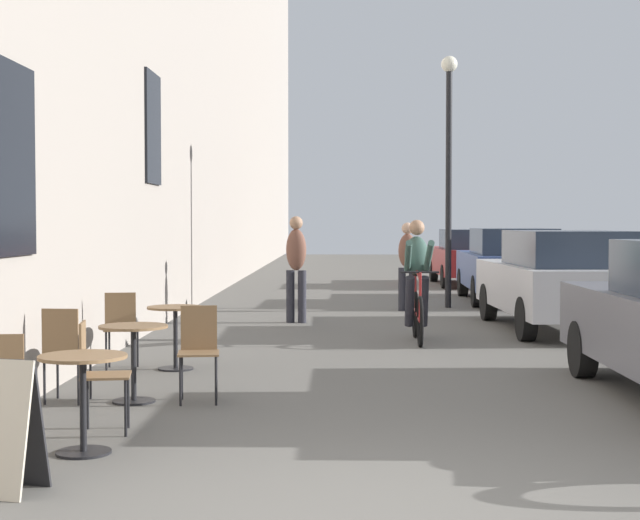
{
  "coord_description": "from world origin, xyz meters",
  "views": [
    {
      "loc": [
        -0.31,
        -5.37,
        1.68
      ],
      "look_at": [
        -0.67,
        11.58,
        1.01
      ],
      "focal_mm": 54.17,
      "sensor_mm": 36.0,
      "label": 1
    }
  ],
  "objects_px": {
    "pedestrian_mid": "(407,261)",
    "parked_car_third": "(510,264)",
    "parked_car_second": "(560,279)",
    "cafe_chair_near_toward_street": "(3,384)",
    "cafe_chair_near_toward_wall": "(96,369)",
    "cafe_table_near": "(83,382)",
    "cafe_chair_far_toward_street": "(121,325)",
    "parked_car_fourth": "(469,256)",
    "pedestrian_near": "(296,263)",
    "cafe_chair_mid_toward_wall": "(64,348)",
    "cyclist_on_bicycle": "(417,283)",
    "street_lamp": "(449,149)",
    "cafe_chair_mid_toward_street": "(199,346)",
    "cafe_table_mid": "(133,347)",
    "cafe_table_far": "(175,324)"
  },
  "relations": [
    {
      "from": "parked_car_third",
      "to": "cafe_table_near",
      "type": "bearing_deg",
      "value": -112.08
    },
    {
      "from": "cafe_chair_mid_toward_street",
      "to": "pedestrian_mid",
      "type": "distance_m",
      "value": 9.58
    },
    {
      "from": "cafe_chair_mid_toward_wall",
      "to": "cyclist_on_bicycle",
      "type": "bearing_deg",
      "value": 52.92
    },
    {
      "from": "cafe_table_near",
      "to": "street_lamp",
      "type": "distance_m",
      "value": 12.89
    },
    {
      "from": "cafe_chair_mid_toward_street",
      "to": "street_lamp",
      "type": "xyz_separation_m",
      "value": [
        3.44,
        9.92,
        2.59
      ]
    },
    {
      "from": "pedestrian_mid",
      "to": "parked_car_second",
      "type": "height_order",
      "value": "pedestrian_mid"
    },
    {
      "from": "cafe_table_mid",
      "to": "parked_car_third",
      "type": "height_order",
      "value": "parked_car_third"
    },
    {
      "from": "parked_car_second",
      "to": "parked_car_fourth",
      "type": "distance_m",
      "value": 10.69
    },
    {
      "from": "cafe_table_mid",
      "to": "cyclist_on_bicycle",
      "type": "height_order",
      "value": "cyclist_on_bicycle"
    },
    {
      "from": "cafe_chair_near_toward_street",
      "to": "cafe_chair_near_toward_wall",
      "type": "bearing_deg",
      "value": 57.25
    },
    {
      "from": "cafe_table_near",
      "to": "cafe_chair_far_toward_street",
      "type": "xyz_separation_m",
      "value": [
        -0.61,
        3.91,
        -0.0
      ]
    },
    {
      "from": "cafe_chair_near_toward_wall",
      "to": "cafe_chair_far_toward_street",
      "type": "distance_m",
      "value": 3.28
    },
    {
      "from": "cafe_table_far",
      "to": "cafe_table_near",
      "type": "bearing_deg",
      "value": -89.82
    },
    {
      "from": "cafe_chair_near_toward_street",
      "to": "cafe_chair_mid_toward_street",
      "type": "distance_m",
      "value": 2.41
    },
    {
      "from": "cafe_table_mid",
      "to": "cafe_chair_far_toward_street",
      "type": "distance_m",
      "value": 2.0
    },
    {
      "from": "pedestrian_near",
      "to": "parked_car_second",
      "type": "relative_size",
      "value": 0.4
    },
    {
      "from": "pedestrian_near",
      "to": "pedestrian_mid",
      "type": "height_order",
      "value": "pedestrian_near"
    },
    {
      "from": "cafe_chair_near_toward_street",
      "to": "parked_car_fourth",
      "type": "bearing_deg",
      "value": 72.72
    },
    {
      "from": "cyclist_on_bicycle",
      "to": "street_lamp",
      "type": "bearing_deg",
      "value": 78.96
    },
    {
      "from": "cafe_chair_near_toward_street",
      "to": "pedestrian_near",
      "type": "distance_m",
      "value": 9.34
    },
    {
      "from": "street_lamp",
      "to": "parked_car_fourth",
      "type": "height_order",
      "value": "street_lamp"
    },
    {
      "from": "street_lamp",
      "to": "parked_car_third",
      "type": "xyz_separation_m",
      "value": [
        1.43,
        1.35,
        -2.31
      ]
    },
    {
      "from": "cafe_chair_mid_toward_wall",
      "to": "cafe_chair_far_toward_street",
      "type": "bearing_deg",
      "value": 87.9
    },
    {
      "from": "cafe_table_far",
      "to": "cafe_chair_mid_toward_street",
      "type": "bearing_deg",
      "value": -74.03
    },
    {
      "from": "parked_car_second",
      "to": "parked_car_fourth",
      "type": "height_order",
      "value": "parked_car_second"
    },
    {
      "from": "cafe_chair_mid_toward_street",
      "to": "parked_car_fourth",
      "type": "xyz_separation_m",
      "value": [
        4.75,
        16.64,
        0.25
      ]
    },
    {
      "from": "cafe_table_near",
      "to": "cafe_chair_far_toward_street",
      "type": "distance_m",
      "value": 3.96
    },
    {
      "from": "cafe_chair_near_toward_street",
      "to": "cafe_table_mid",
      "type": "bearing_deg",
      "value": 76.53
    },
    {
      "from": "cyclist_on_bicycle",
      "to": "pedestrian_mid",
      "type": "distance_m",
      "value": 4.56
    },
    {
      "from": "parked_car_fourth",
      "to": "cafe_chair_far_toward_street",
      "type": "bearing_deg",
      "value": -111.74
    },
    {
      "from": "parked_car_second",
      "to": "parked_car_third",
      "type": "relative_size",
      "value": 1.0
    },
    {
      "from": "cafe_table_near",
      "to": "cafe_chair_near_toward_street",
      "type": "distance_m",
      "value": 0.56
    },
    {
      "from": "cafe_chair_mid_toward_wall",
      "to": "parked_car_second",
      "type": "distance_m",
      "value": 8.52
    },
    {
      "from": "pedestrian_mid",
      "to": "parked_car_third",
      "type": "height_order",
      "value": "pedestrian_mid"
    },
    {
      "from": "pedestrian_near",
      "to": "parked_car_fourth",
      "type": "relative_size",
      "value": 0.42
    },
    {
      "from": "cafe_chair_mid_toward_wall",
      "to": "cafe_table_near",
      "type": "bearing_deg",
      "value": -70.31
    },
    {
      "from": "parked_car_fourth",
      "to": "cafe_table_near",
      "type": "bearing_deg",
      "value": -105.78
    },
    {
      "from": "cafe_chair_near_toward_wall",
      "to": "parked_car_third",
      "type": "relative_size",
      "value": 0.2
    },
    {
      "from": "cyclist_on_bicycle",
      "to": "street_lamp",
      "type": "xyz_separation_m",
      "value": [
        1.03,
        5.26,
        2.3
      ]
    },
    {
      "from": "cafe_table_near",
      "to": "cyclist_on_bicycle",
      "type": "distance_m",
      "value": 7.35
    },
    {
      "from": "cafe_table_near",
      "to": "parked_car_fourth",
      "type": "height_order",
      "value": "parked_car_fourth"
    },
    {
      "from": "cafe_table_near",
      "to": "pedestrian_mid",
      "type": "xyz_separation_m",
      "value": [
        3.13,
        11.28,
        0.42
      ]
    },
    {
      "from": "pedestrian_mid",
      "to": "cafe_chair_mid_toward_wall",
      "type": "bearing_deg",
      "value": -112.16
    },
    {
      "from": "cafe_table_mid",
      "to": "parked_car_fourth",
      "type": "height_order",
      "value": "parked_car_fourth"
    },
    {
      "from": "cafe_table_near",
      "to": "parked_car_second",
      "type": "bearing_deg",
      "value": 56.74
    },
    {
      "from": "cafe_table_near",
      "to": "cafe_table_mid",
      "type": "height_order",
      "value": "same"
    },
    {
      "from": "cafe_chair_near_toward_street",
      "to": "street_lamp",
      "type": "distance_m",
      "value": 13.15
    },
    {
      "from": "cyclist_on_bicycle",
      "to": "cafe_chair_near_toward_street",
      "type": "bearing_deg",
      "value": -117.27
    },
    {
      "from": "cafe_chair_far_toward_street",
      "to": "street_lamp",
      "type": "bearing_deg",
      "value": 60.39
    },
    {
      "from": "parked_car_second",
      "to": "cafe_table_far",
      "type": "bearing_deg",
      "value": -142.6
    }
  ]
}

